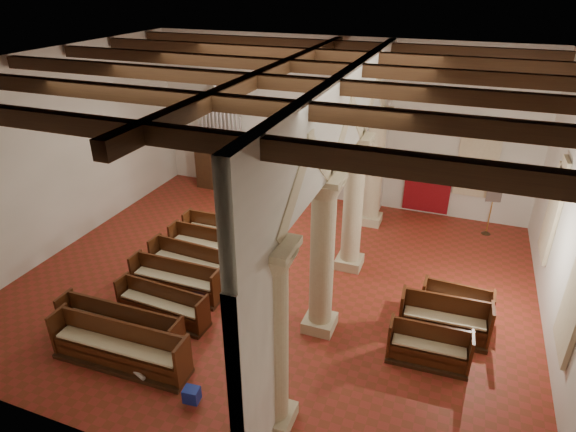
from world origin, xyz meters
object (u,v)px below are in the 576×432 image
at_px(processional_banner, 490,214).
at_px(lectern, 246,180).
at_px(nave_pew_0, 120,352).
at_px(aisle_pew_0, 428,351).
at_px(pipe_organ, 221,155).

bearing_deg(processional_banner, lectern, 165.45).
bearing_deg(nave_pew_0, lectern, 97.14).
distance_m(processional_banner, aisle_pew_0, 6.99).
bearing_deg(processional_banner, pipe_organ, 165.65).
distance_m(pipe_organ, aisle_pew_0, 11.57).
bearing_deg(processional_banner, aisle_pew_0, -112.09).
bearing_deg(nave_pew_0, aisle_pew_0, 19.58).
height_order(processional_banner, nave_pew_0, processional_banner).
xyz_separation_m(nave_pew_0, aisle_pew_0, (6.40, 2.47, -0.03)).
relative_size(lectern, nave_pew_0, 0.34).
bearing_deg(pipe_organ, processional_banner, -2.38).
bearing_deg(lectern, nave_pew_0, -77.27).
height_order(pipe_organ, lectern, pipe_organ).
height_order(processional_banner, aisle_pew_0, processional_banner).
xyz_separation_m(processional_banner, nave_pew_0, (-7.63, -9.34, -0.40)).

